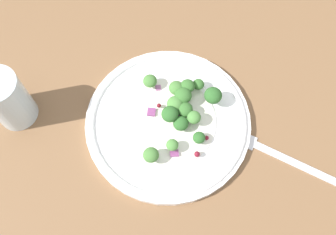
# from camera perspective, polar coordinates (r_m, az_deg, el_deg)

# --- Properties ---
(ground_plane) EXTENTS (1.80, 1.80, 0.02)m
(ground_plane) POSITION_cam_1_polar(r_m,az_deg,el_deg) (0.66, 2.07, -2.72)
(ground_plane) COLOR brown
(plate) EXTENTS (0.27, 0.27, 0.02)m
(plate) POSITION_cam_1_polar(r_m,az_deg,el_deg) (0.65, -0.00, -0.65)
(plate) COLOR white
(plate) RESTS_ON ground_plane
(dressing_pool) EXTENTS (0.16, 0.16, 0.00)m
(dressing_pool) POSITION_cam_1_polar(r_m,az_deg,el_deg) (0.65, -0.00, -0.50)
(dressing_pool) COLOR white
(dressing_pool) RESTS_ON plate
(broccoli_floret_0) EXTENTS (0.03, 0.03, 0.03)m
(broccoli_floret_0) POSITION_cam_1_polar(r_m,az_deg,el_deg) (0.63, 0.28, 0.47)
(broccoli_floret_0) COLOR #ADD18E
(broccoli_floret_0) RESTS_ON plate
(broccoli_floret_1) EXTENTS (0.03, 0.03, 0.03)m
(broccoli_floret_1) POSITION_cam_1_polar(r_m,az_deg,el_deg) (0.65, 6.51, 3.16)
(broccoli_floret_1) COLOR #8EB77A
(broccoli_floret_1) RESTS_ON plate
(broccoli_floret_2) EXTENTS (0.03, 0.03, 0.03)m
(broccoli_floret_2) POSITION_cam_1_polar(r_m,az_deg,el_deg) (0.65, 1.21, 4.27)
(broccoli_floret_2) COLOR #8EB77A
(broccoli_floret_2) RESTS_ON plate
(broccoli_floret_3) EXTENTS (0.02, 0.02, 0.02)m
(broccoli_floret_3) POSITION_cam_1_polar(r_m,az_deg,el_deg) (0.65, 2.84, 4.53)
(broccoli_floret_3) COLOR #8EB77A
(broccoli_floret_3) RESTS_ON plate
(broccoli_floret_4) EXTENTS (0.02, 0.02, 0.02)m
(broccoli_floret_4) POSITION_cam_1_polar(r_m,az_deg,el_deg) (0.62, 0.62, -4.00)
(broccoli_floret_4) COLOR #8EB77A
(broccoli_floret_4) RESTS_ON plate
(broccoli_floret_5) EXTENTS (0.03, 0.03, 0.03)m
(broccoli_floret_5) POSITION_cam_1_polar(r_m,az_deg,el_deg) (0.65, 2.19, 3.17)
(broccoli_floret_5) COLOR #ADD18E
(broccoli_floret_5) RESTS_ON plate
(broccoli_floret_6) EXTENTS (0.03, 0.03, 0.03)m
(broccoli_floret_6) POSITION_cam_1_polar(r_m,az_deg,el_deg) (0.64, 2.47, 1.13)
(broccoli_floret_6) COLOR #9EC684
(broccoli_floret_6) RESTS_ON plate
(broccoli_floret_7) EXTENTS (0.02, 0.02, 0.02)m
(broccoli_floret_7) POSITION_cam_1_polar(r_m,az_deg,el_deg) (0.67, -2.61, 5.27)
(broccoli_floret_7) COLOR #ADD18E
(broccoli_floret_7) RESTS_ON plate
(broccoli_floret_8) EXTENTS (0.02, 0.02, 0.03)m
(broccoli_floret_8) POSITION_cam_1_polar(r_m,az_deg,el_deg) (0.61, -2.47, -5.43)
(broccoli_floret_8) COLOR #ADD18E
(broccoli_floret_8) RESTS_ON plate
(broccoli_floret_9) EXTENTS (0.02, 0.02, 0.02)m
(broccoli_floret_9) POSITION_cam_1_polar(r_m,az_deg,el_deg) (0.67, 4.40, 4.78)
(broccoli_floret_9) COLOR #ADD18E
(broccoli_floret_9) RESTS_ON plate
(broccoli_floret_10) EXTENTS (0.02, 0.02, 0.03)m
(broccoli_floret_10) POSITION_cam_1_polar(r_m,az_deg,el_deg) (0.63, 1.85, -0.89)
(broccoli_floret_10) COLOR #ADD18E
(broccoli_floret_10) RESTS_ON plate
(broccoli_floret_11) EXTENTS (0.02, 0.02, 0.02)m
(broccoli_floret_11) POSITION_cam_1_polar(r_m,az_deg,el_deg) (0.63, 3.76, 0.00)
(broccoli_floret_11) COLOR #ADD18E
(broccoli_floret_11) RESTS_ON plate
(broccoli_floret_12) EXTENTS (0.02, 0.02, 0.02)m
(broccoli_floret_12) POSITION_cam_1_polar(r_m,az_deg,el_deg) (0.63, 4.50, -2.94)
(broccoli_floret_12) COLOR #8EB77A
(broccoli_floret_12) RESTS_ON plate
(broccoli_floret_13) EXTENTS (0.03, 0.03, 0.03)m
(broccoli_floret_13) POSITION_cam_1_polar(r_m,az_deg,el_deg) (0.64, 1.04, 1.96)
(broccoli_floret_13) COLOR #ADD18E
(broccoli_floret_13) RESTS_ON plate
(cranberry_0) EXTENTS (0.01, 0.01, 0.01)m
(cranberry_0) POSITION_cam_1_polar(r_m,az_deg,el_deg) (0.62, 4.43, -5.18)
(cranberry_0) COLOR maroon
(cranberry_0) RESTS_ON plate
(cranberry_1) EXTENTS (0.01, 0.01, 0.01)m
(cranberry_1) POSITION_cam_1_polar(r_m,az_deg,el_deg) (0.65, -1.31, 1.73)
(cranberry_1) COLOR maroon
(cranberry_1) RESTS_ON plate
(cranberry_2) EXTENTS (0.01, 0.01, 0.01)m
(cranberry_2) POSITION_cam_1_polar(r_m,az_deg,el_deg) (0.64, 5.59, -2.93)
(cranberry_2) COLOR maroon
(cranberry_2) RESTS_ON plate
(onion_bit_0) EXTENTS (0.02, 0.02, 0.00)m
(onion_bit_0) POSITION_cam_1_polar(r_m,az_deg,el_deg) (0.67, 1.04, 4.31)
(onion_bit_0) COLOR #A35B93
(onion_bit_0) RESTS_ON plate
(onion_bit_1) EXTENTS (0.01, 0.01, 0.01)m
(onion_bit_1) POSITION_cam_1_polar(r_m,az_deg,el_deg) (0.65, 1.57, 0.25)
(onion_bit_1) COLOR #843D75
(onion_bit_1) RESTS_ON plate
(onion_bit_2) EXTENTS (0.01, 0.01, 0.00)m
(onion_bit_2) POSITION_cam_1_polar(r_m,az_deg,el_deg) (0.68, -1.20, 4.38)
(onion_bit_2) COLOR #A35B93
(onion_bit_2) RESTS_ON plate
(onion_bit_3) EXTENTS (0.02, 0.02, 0.00)m
(onion_bit_3) POSITION_cam_1_polar(r_m,az_deg,el_deg) (0.63, 0.92, -5.18)
(onion_bit_3) COLOR #843D75
(onion_bit_3) RESTS_ON plate
(onion_bit_4) EXTENTS (0.02, 0.02, 0.01)m
(onion_bit_4) POSITION_cam_1_polar(r_m,az_deg,el_deg) (0.65, -2.40, 0.76)
(onion_bit_4) COLOR #843D75
(onion_bit_4) RESTS_ON plate
(fork) EXTENTS (0.16, 0.12, 0.01)m
(fork) POSITION_cam_1_polar(r_m,az_deg,el_deg) (0.66, 15.97, -5.39)
(fork) COLOR silver
(fork) RESTS_ON ground_plane
(water_glass) EXTENTS (0.07, 0.07, 0.11)m
(water_glass) POSITION_cam_1_polar(r_m,az_deg,el_deg) (0.67, -22.15, 2.42)
(water_glass) COLOR silver
(water_glass) RESTS_ON ground_plane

